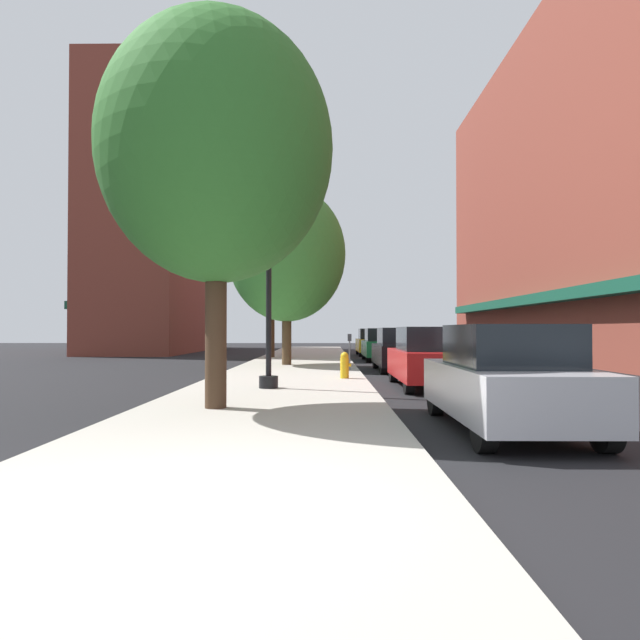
# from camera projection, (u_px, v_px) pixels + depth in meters

# --- Properties ---
(ground_plane) EXTENTS (90.00, 90.00, 0.00)m
(ground_plane) POSITION_uv_depth(u_px,v_px,m) (396.00, 369.00, 22.83)
(ground_plane) COLOR black
(sidewalk_slab) EXTENTS (4.80, 50.00, 0.12)m
(sidewalk_slab) POSITION_uv_depth(u_px,v_px,m) (298.00, 366.00, 23.88)
(sidewalk_slab) COLOR #A8A399
(sidewalk_slab) RESTS_ON ground
(building_right_brick) EXTENTS (6.80, 40.00, 18.10)m
(building_right_brick) POSITION_uv_depth(u_px,v_px,m) (616.00, 173.00, 26.87)
(building_right_brick) COLOR brown
(building_right_brick) RESTS_ON ground
(building_far_background) EXTENTS (6.80, 18.00, 18.49)m
(building_far_background) POSITION_uv_depth(u_px,v_px,m) (163.00, 228.00, 42.16)
(building_far_background) COLOR brown
(building_far_background) RESTS_ON ground
(lamppost) EXTENTS (0.48, 0.48, 5.90)m
(lamppost) POSITION_uv_depth(u_px,v_px,m) (269.00, 265.00, 14.22)
(lamppost) COLOR black
(lamppost) RESTS_ON sidewalk_slab
(fire_hydrant) EXTENTS (0.33, 0.26, 0.79)m
(fire_hydrant) POSITION_uv_depth(u_px,v_px,m) (345.00, 365.00, 17.03)
(fire_hydrant) COLOR gold
(fire_hydrant) RESTS_ON sidewalk_slab
(parking_meter_near) EXTENTS (0.14, 0.09, 1.31)m
(parking_meter_near) POSITION_uv_depth(u_px,v_px,m) (350.00, 347.00, 20.77)
(parking_meter_near) COLOR slate
(parking_meter_near) RESTS_ON sidewalk_slab
(tree_near) EXTENTS (4.47, 4.47, 7.69)m
(tree_near) POSITION_uv_depth(u_px,v_px,m) (271.00, 262.00, 30.44)
(tree_near) COLOR #422D1E
(tree_near) RESTS_ON sidewalk_slab
(tree_mid) EXTENTS (4.95, 4.95, 7.50)m
(tree_mid) POSITION_uv_depth(u_px,v_px,m) (287.00, 254.00, 23.78)
(tree_mid) COLOR #4C3823
(tree_mid) RESTS_ON sidewalk_slab
(tree_far) EXTENTS (4.39, 4.39, 7.39)m
(tree_far) POSITION_uv_depth(u_px,v_px,m) (216.00, 150.00, 10.65)
(tree_far) COLOR #422D1E
(tree_far) RESTS_ON sidewalk_slab
(car_silver) EXTENTS (1.80, 4.30, 1.66)m
(car_silver) POSITION_uv_depth(u_px,v_px,m) (506.00, 379.00, 8.81)
(car_silver) COLOR black
(car_silver) RESTS_ON ground
(car_red) EXTENTS (1.80, 4.30, 1.66)m
(car_red) POSITION_uv_depth(u_px,v_px,m) (429.00, 358.00, 15.42)
(car_red) COLOR black
(car_red) RESTS_ON ground
(car_black) EXTENTS (1.80, 4.30, 1.66)m
(car_black) POSITION_uv_depth(u_px,v_px,m) (400.00, 350.00, 21.53)
(car_black) COLOR black
(car_black) RESTS_ON ground
(car_green) EXTENTS (1.80, 4.30, 1.66)m
(car_green) POSITION_uv_depth(u_px,v_px,m) (381.00, 345.00, 28.79)
(car_green) COLOR black
(car_green) RESTS_ON ground
(car_yellow) EXTENTS (1.80, 4.30, 1.66)m
(car_yellow) POSITION_uv_depth(u_px,v_px,m) (372.00, 342.00, 34.82)
(car_yellow) COLOR black
(car_yellow) RESTS_ON ground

